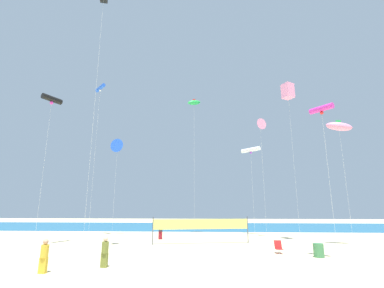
{
  "coord_description": "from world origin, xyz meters",
  "views": [
    {
      "loc": [
        1.07,
        -15.57,
        3.35
      ],
      "look_at": [
        -0.25,
        6.84,
        8.5
      ],
      "focal_mm": 25.39,
      "sensor_mm": 36.0,
      "label": 1
    }
  ],
  "objects": [
    {
      "name": "trash_barrel",
      "position": [
        8.45,
        4.3,
        0.44
      ],
      "size": [
        0.67,
        0.67,
        0.89
      ],
      "primitive_type": "cylinder",
      "color": "#3F7F4C",
      "rests_on": "ground"
    },
    {
      "name": "volleyball_net",
      "position": [
        0.39,
        10.46,
        1.64
      ],
      "size": [
        8.75,
        1.76,
        2.4
      ],
      "color": "#4C4C51",
      "rests_on": "ground"
    },
    {
      "name": "kite_green_inflatable",
      "position": [
        -0.59,
        17.17,
        16.31
      ],
      "size": [
        1.9,
        1.31,
        16.81
      ],
      "color": "silver",
      "rests_on": "ground"
    },
    {
      "name": "beach_handbag",
      "position": [
        5.28,
        6.01,
        0.16
      ],
      "size": [
        0.39,
        0.19,
        0.31
      ],
      "primitive_type": "cube",
      "color": "white",
      "rests_on": "ground"
    },
    {
      "name": "kite_pink_inflatable",
      "position": [
        12.94,
        8.68,
        10.36
      ],
      "size": [
        2.41,
        1.31,
        10.97
      ],
      "color": "silver",
      "rests_on": "ground"
    },
    {
      "name": "kite_pink_box",
      "position": [
        9.38,
        10.89,
        14.86
      ],
      "size": [
        1.32,
        1.32,
        15.64
      ],
      "color": "silver",
      "rests_on": "ground"
    },
    {
      "name": "kite_black_tube",
      "position": [
        -13.29,
        7.21,
        12.99
      ],
      "size": [
        1.29,
        1.88,
        13.3
      ],
      "color": "silver",
      "rests_on": "ground"
    },
    {
      "name": "beachgoer_mustard_shirt",
      "position": [
        -7.43,
        -1.12,
        0.89
      ],
      "size": [
        0.38,
        0.38,
        1.67
      ],
      "rotation": [
        0.0,
        0.0,
        1.05
      ],
      "color": "gold",
      "rests_on": "ground"
    },
    {
      "name": "beachgoer_charcoal_shirt",
      "position": [
        -3.93,
        13.64,
        0.91
      ],
      "size": [
        0.39,
        0.39,
        1.7
      ],
      "rotation": [
        0.0,
        0.0,
        2.22
      ],
      "color": "maroon",
      "rests_on": "ground"
    },
    {
      "name": "ocean_band",
      "position": [
        0.0,
        32.05,
        0.0
      ],
      "size": [
        120.0,
        20.0,
        0.01
      ],
      "primitive_type": "cube",
      "color": "#1E6B99",
      "rests_on": "ground"
    },
    {
      "name": "beachgoer_olive_shirt",
      "position": [
        -4.81,
        0.4,
        0.89
      ],
      "size": [
        0.38,
        0.38,
        1.66
      ],
      "rotation": [
        0.0,
        0.0,
        1.37
      ],
      "color": "olive",
      "rests_on": "ground"
    },
    {
      "name": "kite_magenta_tube",
      "position": [
        8.79,
        2.26,
        9.74
      ],
      "size": [
        1.31,
        1.47,
        9.98
      ],
      "color": "silver",
      "rests_on": "ground"
    },
    {
      "name": "folding_beach_chair",
      "position": [
        6.14,
        5.69,
        0.47
      ],
      "size": [
        0.52,
        0.65,
        0.89
      ],
      "rotation": [
        0.0,
        0.0,
        0.29
      ],
      "color": "red",
      "rests_on": "ground"
    },
    {
      "name": "ground_plane",
      "position": [
        0.0,
        0.0,
        0.0
      ],
      "size": [
        120.0,
        120.0,
        0.0
      ],
      "primitive_type": "plane",
      "color": "beige"
    },
    {
      "name": "kite_blue_tube",
      "position": [
        -11.77,
        14.09,
        17.19
      ],
      "size": [
        1.8,
        1.87,
        17.47
      ],
      "color": "silver",
      "rests_on": "ground"
    },
    {
      "name": "kite_blue_delta",
      "position": [
        -9.82,
        15.85,
        10.47
      ],
      "size": [
        1.68,
        0.61,
        11.3
      ],
      "color": "silver",
      "rests_on": "ground"
    },
    {
      "name": "kite_white_tube",
      "position": [
        6.34,
        17.3,
        10.05
      ],
      "size": [
        2.18,
        2.19,
        10.32
      ],
      "color": "silver",
      "rests_on": "ground"
    },
    {
      "name": "kite_pink_delta",
      "position": [
        7.04,
        14.14,
        12.33
      ],
      "size": [
        1.33,
        0.98,
        12.97
      ],
      "color": "silver",
      "rests_on": "ground"
    }
  ]
}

